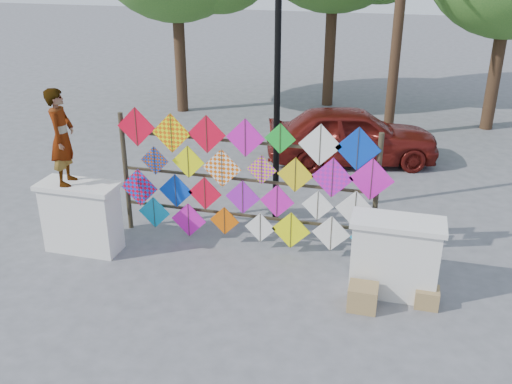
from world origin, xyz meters
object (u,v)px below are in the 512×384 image
at_px(lamppost, 277,85).
at_px(kite_rack, 248,182).
at_px(sedan, 352,135).
at_px(vendor_woman, 62,137).

bearing_deg(lamppost, kite_rack, -99.62).
relative_size(kite_rack, sedan, 1.17).
xyz_separation_m(kite_rack, vendor_woman, (-2.95, -0.93, 0.86)).
relative_size(vendor_woman, lamppost, 0.37).
bearing_deg(sedan, lamppost, 146.64).
height_order(sedan, lamppost, lamppost).
distance_m(kite_rack, sedan, 5.03).
xyz_separation_m(kite_rack, sedan, (1.32, 4.82, -0.53)).
height_order(kite_rack, lamppost, lamppost).
distance_m(sedan, lamppost, 4.21).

